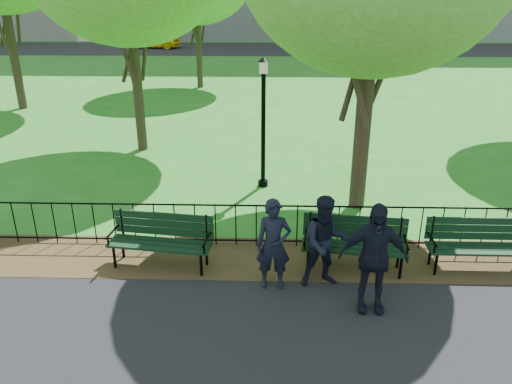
{
  "coord_description": "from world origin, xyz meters",
  "views": [
    {
      "loc": [
        -0.75,
        -6.75,
        4.81
      ],
      "look_at": [
        -0.99,
        1.5,
        1.37
      ],
      "focal_mm": 35.0,
      "sensor_mm": 36.0,
      "label": 1
    }
  ],
  "objects_px": {
    "person_left": "(273,245)",
    "person_mid": "(326,242)",
    "park_bench_right_a": "(478,239)",
    "lamppost": "(263,119)",
    "taxi": "(153,38)",
    "person_right": "(373,258)",
    "park_bench_left_a": "(161,235)",
    "sedan_silver": "(336,42)",
    "park_bench_main": "(338,236)",
    "sedan_dark": "(387,41)"
  },
  "relations": [
    {
      "from": "park_bench_main",
      "to": "lamppost",
      "type": "distance_m",
      "value": 4.42
    },
    {
      "from": "person_left",
      "to": "sedan_dark",
      "type": "bearing_deg",
      "value": 75.69
    },
    {
      "from": "lamppost",
      "to": "person_mid",
      "type": "xyz_separation_m",
      "value": [
        1.13,
        -4.57,
        -0.94
      ]
    },
    {
      "from": "park_bench_left_a",
      "to": "lamppost",
      "type": "bearing_deg",
      "value": 73.61
    },
    {
      "from": "park_bench_right_a",
      "to": "sedan_silver",
      "type": "relative_size",
      "value": 0.41
    },
    {
      "from": "park_bench_right_a",
      "to": "lamppost",
      "type": "bearing_deg",
      "value": 135.23
    },
    {
      "from": "park_bench_main",
      "to": "park_bench_right_a",
      "type": "bearing_deg",
      "value": 9.04
    },
    {
      "from": "person_right",
      "to": "sedan_dark",
      "type": "bearing_deg",
      "value": 79.16
    },
    {
      "from": "person_right",
      "to": "sedan_silver",
      "type": "xyz_separation_m",
      "value": [
        3.38,
        32.88,
        -0.18
      ]
    },
    {
      "from": "person_mid",
      "to": "taxi",
      "type": "relative_size",
      "value": 0.36
    },
    {
      "from": "park_bench_left_a",
      "to": "person_left",
      "type": "xyz_separation_m",
      "value": [
        2.04,
        -0.69,
        0.2
      ]
    },
    {
      "from": "lamppost",
      "to": "taxi",
      "type": "distance_m",
      "value": 31.55
    },
    {
      "from": "person_right",
      "to": "park_bench_right_a",
      "type": "bearing_deg",
      "value": 32.69
    },
    {
      "from": "sedan_silver",
      "to": "person_right",
      "type": "bearing_deg",
      "value": 170.58
    },
    {
      "from": "park_bench_main",
      "to": "lamppost",
      "type": "bearing_deg",
      "value": 115.61
    },
    {
      "from": "park_bench_left_a",
      "to": "sedan_silver",
      "type": "height_order",
      "value": "sedan_silver"
    },
    {
      "from": "park_bench_main",
      "to": "park_bench_left_a",
      "type": "distance_m",
      "value": 3.19
    },
    {
      "from": "person_mid",
      "to": "sedan_silver",
      "type": "xyz_separation_m",
      "value": [
        4.03,
        32.2,
        -0.08
      ]
    },
    {
      "from": "person_left",
      "to": "taxi",
      "type": "distance_m",
      "value": 36.08
    },
    {
      "from": "park_bench_left_a",
      "to": "lamppost",
      "type": "height_order",
      "value": "lamppost"
    },
    {
      "from": "park_bench_main",
      "to": "person_right",
      "type": "distance_m",
      "value": 1.28
    },
    {
      "from": "park_bench_right_a",
      "to": "lamppost",
      "type": "height_order",
      "value": "lamppost"
    },
    {
      "from": "park_bench_right_a",
      "to": "person_right",
      "type": "bearing_deg",
      "value": -148.46
    },
    {
      "from": "person_right",
      "to": "sedan_silver",
      "type": "relative_size",
      "value": 0.41
    },
    {
      "from": "lamppost",
      "to": "sedan_silver",
      "type": "distance_m",
      "value": 28.13
    },
    {
      "from": "person_left",
      "to": "person_mid",
      "type": "xyz_separation_m",
      "value": [
        0.88,
        0.1,
        0.01
      ]
    },
    {
      "from": "lamppost",
      "to": "person_left",
      "type": "xyz_separation_m",
      "value": [
        0.25,
        -4.66,
        -0.96
      ]
    },
    {
      "from": "person_mid",
      "to": "sedan_dark",
      "type": "xyz_separation_m",
      "value": [
        8.19,
        33.79,
        -0.14
      ]
    },
    {
      "from": "park_bench_right_a",
      "to": "person_mid",
      "type": "bearing_deg",
      "value": -167.12
    },
    {
      "from": "park_bench_right_a",
      "to": "taxi",
      "type": "relative_size",
      "value": 0.41
    },
    {
      "from": "park_bench_right_a",
      "to": "taxi",
      "type": "distance_m",
      "value": 36.57
    },
    {
      "from": "person_left",
      "to": "taxi",
      "type": "xyz_separation_m",
      "value": [
        -9.74,
        34.74,
        -0.03
      ]
    },
    {
      "from": "park_bench_main",
      "to": "park_bench_left_a",
      "type": "height_order",
      "value": "park_bench_left_a"
    },
    {
      "from": "lamppost",
      "to": "person_right",
      "type": "height_order",
      "value": "lamppost"
    },
    {
      "from": "park_bench_main",
      "to": "sedan_silver",
      "type": "relative_size",
      "value": 0.43
    },
    {
      "from": "person_left",
      "to": "sedan_silver",
      "type": "height_order",
      "value": "person_left"
    },
    {
      "from": "park_bench_right_a",
      "to": "park_bench_left_a",
      "type": "bearing_deg",
      "value": -179.4
    },
    {
      "from": "taxi",
      "to": "park_bench_right_a",
      "type": "bearing_deg",
      "value": -150.56
    },
    {
      "from": "park_bench_left_a",
      "to": "person_mid",
      "type": "distance_m",
      "value": 2.98
    },
    {
      "from": "park_bench_right_a",
      "to": "person_mid",
      "type": "height_order",
      "value": "person_mid"
    },
    {
      "from": "taxi",
      "to": "sedan_dark",
      "type": "relative_size",
      "value": 0.97
    },
    {
      "from": "sedan_dark",
      "to": "park_bench_left_a",
      "type": "bearing_deg",
      "value": 160.5
    },
    {
      "from": "person_mid",
      "to": "taxi",
      "type": "distance_m",
      "value": 36.23
    },
    {
      "from": "person_left",
      "to": "sedan_silver",
      "type": "xyz_separation_m",
      "value": [
        4.9,
        32.3,
        -0.06
      ]
    },
    {
      "from": "sedan_silver",
      "to": "park_bench_main",
      "type": "bearing_deg",
      "value": 169.68
    },
    {
      "from": "person_right",
      "to": "taxi",
      "type": "relative_size",
      "value": 0.41
    },
    {
      "from": "park_bench_left_a",
      "to": "park_bench_right_a",
      "type": "xyz_separation_m",
      "value": [
        5.72,
        0.03,
        -0.02
      ]
    },
    {
      "from": "taxi",
      "to": "sedan_dark",
      "type": "xyz_separation_m",
      "value": [
        18.8,
        -0.85,
        -0.1
      ]
    },
    {
      "from": "sedan_dark",
      "to": "lamppost",
      "type": "bearing_deg",
      "value": 161.32
    },
    {
      "from": "taxi",
      "to": "sedan_silver",
      "type": "bearing_deg",
      "value": -91.56
    }
  ]
}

